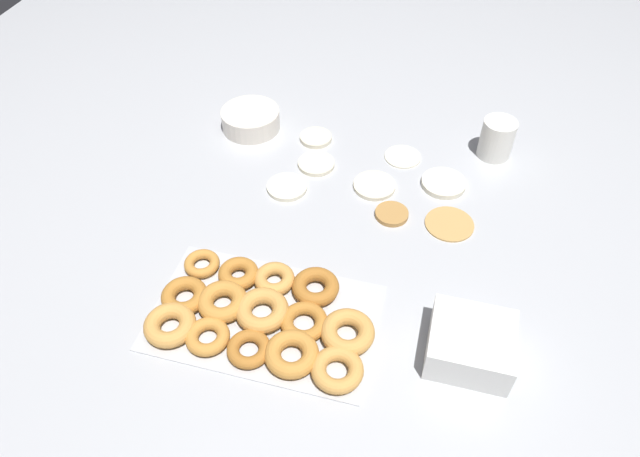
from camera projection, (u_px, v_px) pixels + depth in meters
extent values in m
plane|color=#B2B5BA|center=(354.00, 211.00, 1.40)|extent=(3.00, 3.00, 0.00)
cylinder|color=#B27F42|center=(392.00, 214.00, 1.39)|extent=(0.08, 0.08, 0.01)
cylinder|color=beige|center=(374.00, 186.00, 1.46)|extent=(0.11, 0.11, 0.01)
cylinder|color=beige|center=(316.00, 164.00, 1.52)|extent=(0.10, 0.10, 0.01)
cylinder|color=silver|center=(287.00, 187.00, 1.45)|extent=(0.10, 0.10, 0.01)
cylinder|color=silver|center=(444.00, 183.00, 1.46)|extent=(0.11, 0.11, 0.01)
cylinder|color=beige|center=(316.00, 138.00, 1.60)|extent=(0.09, 0.09, 0.01)
cylinder|color=tan|center=(450.00, 223.00, 1.37)|extent=(0.12, 0.12, 0.01)
cylinder|color=silver|center=(403.00, 156.00, 1.54)|extent=(0.10, 0.10, 0.01)
cube|color=silver|center=(264.00, 317.00, 1.18)|extent=(0.46, 0.29, 0.01)
torus|color=#D19347|center=(170.00, 325.00, 1.14)|extent=(0.11, 0.11, 0.03)
torus|color=#C68438|center=(208.00, 337.00, 1.13)|extent=(0.09, 0.09, 0.03)
torus|color=#AD6B28|center=(249.00, 349.00, 1.11)|extent=(0.09, 0.09, 0.02)
torus|color=#C68438|center=(292.00, 354.00, 1.10)|extent=(0.11, 0.11, 0.03)
torus|color=#D19347|center=(337.00, 370.00, 1.07)|extent=(0.10, 0.10, 0.03)
torus|color=#B7752D|center=(184.00, 296.00, 1.20)|extent=(0.10, 0.10, 0.03)
torus|color=#C68438|center=(223.00, 302.00, 1.18)|extent=(0.10, 0.10, 0.03)
torus|color=#D19347|center=(262.00, 310.00, 1.17)|extent=(0.11, 0.11, 0.03)
torus|color=#B7752D|center=(304.00, 322.00, 1.15)|extent=(0.10, 0.10, 0.03)
torus|color=#D19347|center=(348.00, 332.00, 1.13)|extent=(0.11, 0.11, 0.03)
torus|color=#C68438|center=(202.00, 264.00, 1.26)|extent=(0.08, 0.08, 0.02)
torus|color=#B7752D|center=(238.00, 274.00, 1.24)|extent=(0.09, 0.09, 0.03)
torus|color=#D19347|center=(274.00, 279.00, 1.23)|extent=(0.09, 0.09, 0.03)
torus|color=#AD6B28|center=(316.00, 287.00, 1.21)|extent=(0.10, 0.10, 0.03)
cylinder|color=silver|center=(251.00, 120.00, 1.62)|extent=(0.16, 0.16, 0.06)
cube|color=white|center=(468.00, 353.00, 1.11)|extent=(0.16, 0.15, 0.02)
cube|color=white|center=(469.00, 347.00, 1.10)|extent=(0.16, 0.15, 0.02)
cube|color=white|center=(471.00, 341.00, 1.08)|extent=(0.16, 0.15, 0.02)
cube|color=white|center=(473.00, 336.00, 1.07)|extent=(0.16, 0.15, 0.02)
cylinder|color=white|center=(497.00, 139.00, 1.52)|extent=(0.09, 0.09, 0.11)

